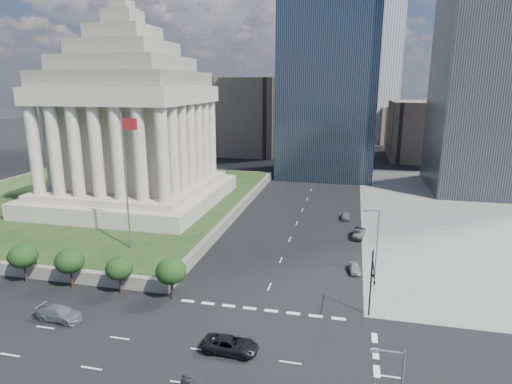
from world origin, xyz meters
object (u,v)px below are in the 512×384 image
(parked_sedan_near, at_px, (355,268))
(parked_sedan_far, at_px, (346,216))
(traffic_signal_ne, at_px, (372,280))
(pickup_truck, at_px, (230,345))
(war_memorial, at_px, (129,107))
(flagpole, at_px, (126,175))
(street_lamp_north, at_px, (376,241))
(suv_grey, at_px, (59,313))
(parked_sedan_mid, at_px, (359,234))
(motorcycle_trail, at_px, (183,383))

(parked_sedan_near, bearing_deg, parked_sedan_far, 86.75)
(traffic_signal_ne, xyz_separation_m, pickup_truck, (-13.53, -8.35, -4.47))
(war_memorial, distance_m, parked_sedan_far, 47.86)
(war_memorial, height_order, flagpole, war_memorial)
(flagpole, bearing_deg, pickup_truck, -41.89)
(street_lamp_north, height_order, suv_grey, street_lamp_north)
(flagpole, bearing_deg, war_memorial, 116.89)
(parked_sedan_near, height_order, parked_sedan_mid, parked_sedan_mid)
(war_memorial, height_order, parked_sedan_far, war_memorial)
(parked_sedan_mid, distance_m, parked_sedan_far, 10.36)
(parked_sedan_mid, bearing_deg, street_lamp_north, -75.91)
(suv_grey, bearing_deg, motorcycle_trail, -109.58)
(war_memorial, bearing_deg, traffic_signal_ne, -36.42)
(suv_grey, bearing_deg, parked_sedan_mid, -39.67)
(motorcycle_trail, bearing_deg, war_memorial, 111.07)
(traffic_signal_ne, relative_size, motorcycle_trail, 3.49)
(war_memorial, distance_m, parked_sedan_mid, 50.38)
(parked_sedan_near, bearing_deg, parked_sedan_mid, 79.83)
(war_memorial, distance_m, pickup_truck, 57.72)
(motorcycle_trail, bearing_deg, parked_sedan_far, 65.84)
(flagpole, relative_size, parked_sedan_near, 5.51)
(war_memorial, relative_size, street_lamp_north, 3.90)
(parked_sedan_mid, bearing_deg, pickup_truck, -101.38)
(parked_sedan_mid, bearing_deg, parked_sedan_near, -84.86)
(parked_sedan_near, distance_m, parked_sedan_mid, 14.41)
(war_memorial, xyz_separation_m, parked_sedan_mid, (45.50, -6.54, -20.63))
(flagpole, bearing_deg, suv_grey, -88.74)
(pickup_truck, distance_m, suv_grey, 20.47)
(flagpole, bearing_deg, traffic_signal_ne, -16.71)
(street_lamp_north, distance_m, motorcycle_trail, 31.33)
(street_lamp_north, height_order, parked_sedan_mid, street_lamp_north)
(traffic_signal_ne, distance_m, street_lamp_north, 11.34)
(street_lamp_north, xyz_separation_m, parked_sedan_mid, (-1.83, 16.46, -4.89))
(traffic_signal_ne, bearing_deg, pickup_truck, -148.32)
(street_lamp_north, distance_m, suv_grey, 39.57)
(war_memorial, bearing_deg, motorcycle_trail, -58.04)
(war_memorial, height_order, parked_sedan_mid, war_memorial)
(flagpole, xyz_separation_m, parked_sedan_far, (30.83, 27.51, -12.42))
(war_memorial, height_order, parked_sedan_near, war_memorial)
(parked_sedan_mid, distance_m, motorcycle_trail, 45.05)
(parked_sedan_far, bearing_deg, suv_grey, -122.14)
(war_memorial, distance_m, flagpole, 28.16)
(street_lamp_north, height_order, parked_sedan_far, street_lamp_north)
(suv_grey, distance_m, parked_sedan_near, 38.14)
(street_lamp_north, distance_m, parked_sedan_near, 5.99)
(parked_sedan_mid, bearing_deg, motorcycle_trail, -101.56)
(motorcycle_trail, bearing_deg, suv_grey, 145.67)
(war_memorial, relative_size, parked_sedan_near, 10.74)
(pickup_truck, xyz_separation_m, parked_sedan_near, (11.88, 21.72, -0.16))
(street_lamp_north, relative_size, parked_sedan_mid, 2.13)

